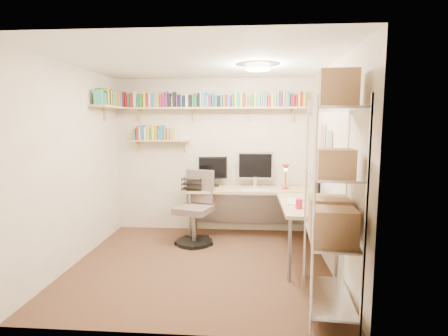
% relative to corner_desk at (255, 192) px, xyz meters
% --- Properties ---
extents(ground, '(3.20, 3.20, 0.00)m').
position_rel_corner_desk_xyz_m(ground, '(-0.70, -0.93, -0.76)').
color(ground, '#442B1D').
rests_on(ground, ground).
extents(room_shell, '(3.24, 3.04, 2.52)m').
position_rel_corner_desk_xyz_m(room_shell, '(-0.69, -0.93, 0.79)').
color(room_shell, beige).
rests_on(room_shell, ground).
extents(wall_shelves, '(3.12, 1.09, 0.80)m').
position_rel_corner_desk_xyz_m(wall_shelves, '(-1.13, 0.37, 1.26)').
color(wall_shelves, '#D6B478').
rests_on(wall_shelves, ground).
extents(corner_desk, '(2.05, 1.96, 1.33)m').
position_rel_corner_desk_xyz_m(corner_desk, '(0.00, 0.00, 0.00)').
color(corner_desk, tan).
rests_on(corner_desk, ground).
extents(office_chair, '(0.60, 0.61, 1.08)m').
position_rel_corner_desk_xyz_m(office_chair, '(-0.88, -0.12, -0.31)').
color(office_chair, black).
rests_on(office_chair, ground).
extents(wire_rack, '(0.50, 0.90, 2.22)m').
position_rel_corner_desk_xyz_m(wire_rack, '(0.66, -1.99, 0.48)').
color(wire_rack, silver).
rests_on(wire_rack, ground).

